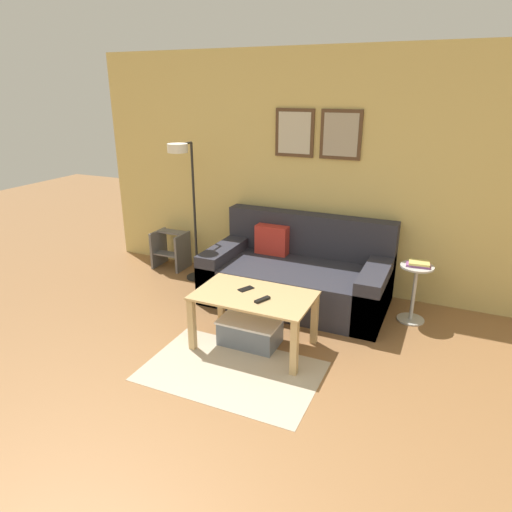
% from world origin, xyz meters
% --- Properties ---
extents(wall_back, '(5.60, 0.09, 2.55)m').
position_xyz_m(wall_back, '(-0.00, 3.66, 1.28)').
color(wall_back, '#DDC472').
rests_on(wall_back, ground_plane).
extents(area_rug, '(1.40, 0.90, 0.01)m').
position_xyz_m(area_rug, '(-0.15, 1.67, 0.00)').
color(area_rug, '#C1B299').
rests_on(area_rug, ground_plane).
extents(couch, '(1.87, 1.00, 0.87)m').
position_xyz_m(couch, '(-0.11, 3.15, 0.29)').
color(couch, '#2D2D38').
rests_on(couch, ground_plane).
extents(coffee_table, '(1.01, 0.60, 0.50)m').
position_xyz_m(coffee_table, '(-0.15, 2.11, 0.41)').
color(coffee_table, tan).
rests_on(coffee_table, ground_plane).
extents(storage_bin, '(0.54, 0.35, 0.24)m').
position_xyz_m(storage_bin, '(-0.20, 2.13, 0.12)').
color(storage_bin, slate).
rests_on(storage_bin, ground_plane).
extents(floor_lamp, '(0.26, 0.51, 1.61)m').
position_xyz_m(floor_lamp, '(-1.41, 3.07, 1.11)').
color(floor_lamp, black).
rests_on(floor_lamp, ground_plane).
extents(side_table, '(0.31, 0.31, 0.58)m').
position_xyz_m(side_table, '(1.06, 3.17, 0.34)').
color(side_table, silver).
rests_on(side_table, ground_plane).
extents(book_stack, '(0.23, 0.16, 0.04)m').
position_xyz_m(book_stack, '(1.07, 3.17, 0.60)').
color(book_stack, '#8C4C93').
rests_on(book_stack, side_table).
extents(remote_control, '(0.10, 0.15, 0.02)m').
position_xyz_m(remote_control, '(-0.03, 2.03, 0.51)').
color(remote_control, black).
rests_on(remote_control, coffee_table).
extents(cell_phone, '(0.12, 0.15, 0.01)m').
position_xyz_m(cell_phone, '(-0.26, 2.18, 0.50)').
color(cell_phone, black).
rests_on(cell_phone, coffee_table).
extents(step_stool, '(0.39, 0.33, 0.46)m').
position_xyz_m(step_stool, '(-1.89, 3.40, 0.25)').
color(step_stool, slate).
rests_on(step_stool, ground_plane).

